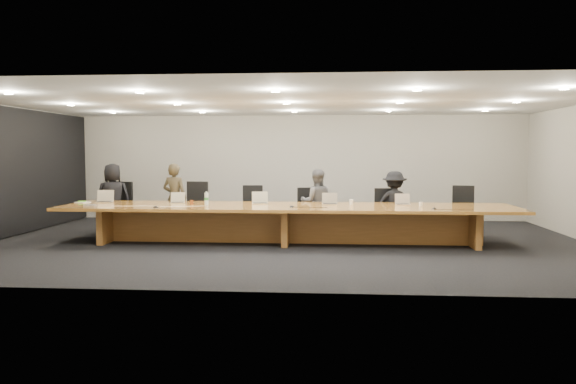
{
  "coord_description": "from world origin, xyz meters",
  "views": [
    {
      "loc": [
        0.89,
        -11.09,
        1.8
      ],
      "look_at": [
        0.0,
        0.3,
        1.0
      ],
      "focal_mm": 35.0,
      "sensor_mm": 36.0,
      "label": 1
    }
  ],
  "objects_px": {
    "laptop_b": "(178,198)",
    "laptop_e": "(403,199)",
    "laptop_a": "(104,196)",
    "person_b": "(175,198)",
    "chair_far_left": "(118,206)",
    "chair_left": "(194,207)",
    "chair_far_right": "(463,210)",
    "person_a": "(113,198)",
    "paper_cup_far": "(421,204)",
    "person_d": "(394,204)",
    "mic_center": "(292,206)",
    "paper_cup_near": "(351,202)",
    "conference_table": "(287,217)",
    "chair_right": "(385,212)",
    "amber_mug": "(192,202)",
    "chair_mid_left": "(253,209)",
    "laptop_c": "(260,198)",
    "person_c": "(317,202)",
    "mic_left": "(156,207)",
    "laptop_d": "(330,199)",
    "av_box": "(90,205)",
    "water_bottle": "(206,199)",
    "mic_right": "(434,208)",
    "chair_mid_right": "(309,210)"
  },
  "relations": [
    {
      "from": "chair_mid_left",
      "to": "mic_right",
      "type": "height_order",
      "value": "chair_mid_left"
    },
    {
      "from": "chair_mid_left",
      "to": "laptop_e",
      "type": "relative_size",
      "value": 3.68
    },
    {
      "from": "laptop_e",
      "to": "mic_right",
      "type": "distance_m",
      "value": 0.97
    },
    {
      "from": "laptop_b",
      "to": "paper_cup_far",
      "type": "xyz_separation_m",
      "value": [
        4.96,
        -0.32,
        -0.07
      ]
    },
    {
      "from": "laptop_b",
      "to": "paper_cup_far",
      "type": "height_order",
      "value": "laptop_b"
    },
    {
      "from": "person_d",
      "to": "paper_cup_far",
      "type": "xyz_separation_m",
      "value": [
        0.39,
        -1.08,
        0.09
      ]
    },
    {
      "from": "chair_mid_left",
      "to": "av_box",
      "type": "distance_m",
      "value": 3.47
    },
    {
      "from": "laptop_e",
      "to": "amber_mug",
      "type": "xyz_separation_m",
      "value": [
        -4.29,
        -0.23,
        -0.07
      ]
    },
    {
      "from": "paper_cup_near",
      "to": "laptop_e",
      "type": "bearing_deg",
      "value": -0.51
    },
    {
      "from": "mic_center",
      "to": "mic_right",
      "type": "distance_m",
      "value": 2.69
    },
    {
      "from": "conference_table",
      "to": "chair_right",
      "type": "distance_m",
      "value": 2.37
    },
    {
      "from": "chair_mid_left",
      "to": "chair_mid_right",
      "type": "xyz_separation_m",
      "value": [
        1.26,
        -0.03,
        -0.02
      ]
    },
    {
      "from": "chair_right",
      "to": "water_bottle",
      "type": "xyz_separation_m",
      "value": [
        -3.68,
        -1.19,
        0.35
      ]
    },
    {
      "from": "person_d",
      "to": "laptop_b",
      "type": "distance_m",
      "value": 4.64
    },
    {
      "from": "chair_far_left",
      "to": "chair_left",
      "type": "height_order",
      "value": "chair_left"
    },
    {
      "from": "chair_mid_left",
      "to": "person_a",
      "type": "relative_size",
      "value": 0.69
    },
    {
      "from": "chair_far_right",
      "to": "paper_cup_far",
      "type": "bearing_deg",
      "value": -120.89
    },
    {
      "from": "chair_far_right",
      "to": "person_b",
      "type": "bearing_deg",
      "value": -168.77
    },
    {
      "from": "laptop_a",
      "to": "av_box",
      "type": "xyz_separation_m",
      "value": [
        0.07,
        -0.86,
        -0.12
      ]
    },
    {
      "from": "conference_table",
      "to": "person_c",
      "type": "height_order",
      "value": "person_c"
    },
    {
      "from": "laptop_d",
      "to": "paper_cup_far",
      "type": "bearing_deg",
      "value": -7.84
    },
    {
      "from": "av_box",
      "to": "chair_right",
      "type": "bearing_deg",
      "value": 15.72
    },
    {
      "from": "laptop_c",
      "to": "paper_cup_far",
      "type": "xyz_separation_m",
      "value": [
        3.22,
        -0.29,
        -0.09
      ]
    },
    {
      "from": "paper_cup_near",
      "to": "mic_center",
      "type": "distance_m",
      "value": 1.34
    },
    {
      "from": "laptop_b",
      "to": "amber_mug",
      "type": "distance_m",
      "value": 0.46
    },
    {
      "from": "water_bottle",
      "to": "person_a",
      "type": "bearing_deg",
      "value": 153.63
    },
    {
      "from": "chair_far_right",
      "to": "water_bottle",
      "type": "xyz_separation_m",
      "value": [
        -5.37,
        -1.29,
        0.32
      ]
    },
    {
      "from": "laptop_b",
      "to": "laptop_e",
      "type": "bearing_deg",
      "value": -12.08
    },
    {
      "from": "chair_mid_right",
      "to": "mic_center",
      "type": "bearing_deg",
      "value": -113.87
    },
    {
      "from": "chair_right",
      "to": "laptop_d",
      "type": "height_order",
      "value": "chair_right"
    },
    {
      "from": "person_c",
      "to": "laptop_e",
      "type": "height_order",
      "value": "person_c"
    },
    {
      "from": "chair_far_right",
      "to": "mic_center",
      "type": "height_order",
      "value": "chair_far_right"
    },
    {
      "from": "conference_table",
      "to": "paper_cup_near",
      "type": "distance_m",
      "value": 1.36
    },
    {
      "from": "laptop_d",
      "to": "av_box",
      "type": "relative_size",
      "value": 1.39
    },
    {
      "from": "person_b",
      "to": "laptop_d",
      "type": "xyz_separation_m",
      "value": [
        3.49,
        -0.97,
        0.09
      ]
    },
    {
      "from": "chair_far_right",
      "to": "person_a",
      "type": "relative_size",
      "value": 0.71
    },
    {
      "from": "chair_mid_left",
      "to": "chair_far_right",
      "type": "height_order",
      "value": "chair_far_right"
    },
    {
      "from": "amber_mug",
      "to": "mic_right",
      "type": "xyz_separation_m",
      "value": [
        4.76,
        -0.61,
        -0.03
      ]
    },
    {
      "from": "laptop_a",
      "to": "laptop_d",
      "type": "xyz_separation_m",
      "value": [
        4.76,
        -0.11,
        -0.01
      ]
    },
    {
      "from": "chair_left",
      "to": "mic_center",
      "type": "distance_m",
      "value": 2.76
    },
    {
      "from": "amber_mug",
      "to": "person_d",
      "type": "bearing_deg",
      "value": 13.71
    },
    {
      "from": "person_b",
      "to": "laptop_c",
      "type": "relative_size",
      "value": 4.77
    },
    {
      "from": "person_b",
      "to": "mic_center",
      "type": "height_order",
      "value": "person_b"
    },
    {
      "from": "chair_far_left",
      "to": "chair_far_right",
      "type": "distance_m",
      "value": 7.73
    },
    {
      "from": "laptop_a",
      "to": "person_b",
      "type": "bearing_deg",
      "value": 23.09
    },
    {
      "from": "person_a",
      "to": "laptop_d",
      "type": "distance_m",
      "value": 4.97
    },
    {
      "from": "mic_left",
      "to": "chair_right",
      "type": "bearing_deg",
      "value": 21.74
    },
    {
      "from": "chair_far_left",
      "to": "person_b",
      "type": "distance_m",
      "value": 1.36
    },
    {
      "from": "chair_far_right",
      "to": "person_a",
      "type": "height_order",
      "value": "person_a"
    },
    {
      "from": "chair_far_right",
      "to": "person_d",
      "type": "bearing_deg",
      "value": -163.39
    }
  ]
}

